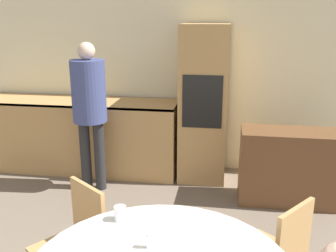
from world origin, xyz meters
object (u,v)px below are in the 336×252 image
at_px(sideboard, 289,167).
at_px(chair_far_left, 77,238).
at_px(person_standing, 89,102).
at_px(oven_unit, 204,104).
at_px(chair_far_right, 278,252).
at_px(cup, 120,213).

bearing_deg(sideboard, chair_far_left, -133.97).
bearing_deg(person_standing, sideboard, 0.57).
xyz_separation_m(oven_unit, person_standing, (-1.23, -0.54, 0.11)).
relative_size(chair_far_right, cup, 9.65).
xyz_separation_m(sideboard, chair_far_right, (-0.33, -1.69, 0.08)).
relative_size(chair_far_left, person_standing, 0.51).
height_order(oven_unit, sideboard, oven_unit).
bearing_deg(chair_far_right, cup, -37.60).
distance_m(chair_far_left, chair_far_right, 1.35).
height_order(sideboard, chair_far_right, chair_far_right).
distance_m(person_standing, cup, 2.11).
height_order(chair_far_left, chair_far_right, same).
distance_m(chair_far_left, cup, 0.53).
relative_size(oven_unit, cup, 21.14).
height_order(sideboard, cup, cup).
bearing_deg(oven_unit, person_standing, -156.40).
relative_size(sideboard, chair_far_right, 1.23).
xyz_separation_m(oven_unit, chair_far_left, (-0.71, -2.25, -0.45)).
bearing_deg(cup, chair_far_left, 153.14).
distance_m(sideboard, chair_far_left, 2.41).
distance_m(oven_unit, person_standing, 1.34).
bearing_deg(cup, oven_unit, 82.02).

